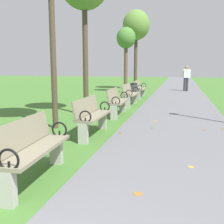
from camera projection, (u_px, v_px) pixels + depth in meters
paved_walkway at (179, 91)px, 18.15m from camera, size 2.93×44.00×0.02m
park_bench_2 at (32, 149)px, 3.91m from camera, size 0.54×1.62×0.90m
park_bench_3 at (92, 115)px, 6.53m from camera, size 0.48×1.60×0.90m
park_bench_4 at (117, 101)px, 9.13m from camera, size 0.52×1.61×0.90m
park_bench_5 at (130, 94)px, 11.47m from camera, size 0.49×1.61×0.90m
park_bench_6 at (140, 88)px, 14.15m from camera, size 0.48×1.60×0.90m
tree_3 at (126, 40)px, 16.65m from camera, size 1.15×1.15×3.94m
tree_4 at (136, 26)px, 18.45m from camera, size 1.81×1.81×5.33m
pedestrian_walking at (186, 77)px, 17.73m from camera, size 0.53×0.26×1.62m
trash_bin at (132, 92)px, 12.94m from camera, size 0.48×0.48×0.84m
scattered_leaves at (122, 142)px, 5.93m from camera, size 5.38×13.25×0.02m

